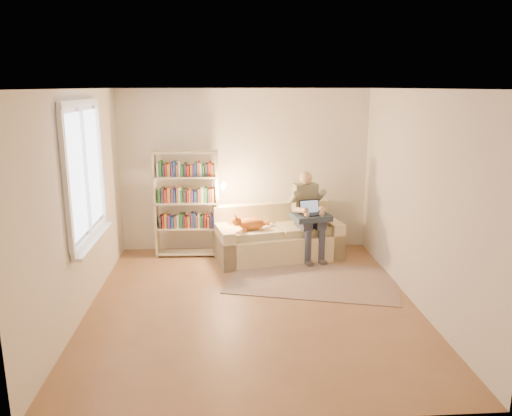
{
  "coord_description": "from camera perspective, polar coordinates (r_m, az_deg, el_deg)",
  "views": [
    {
      "loc": [
        -0.33,
        -5.72,
        2.63
      ],
      "look_at": [
        0.1,
        1.0,
        0.98
      ],
      "focal_mm": 35.0,
      "sensor_mm": 36.0,
      "label": 1
    }
  ],
  "objects": [
    {
      "name": "bookshelf",
      "position": [
        7.82,
        -7.92,
        1.08
      ],
      "size": [
        1.11,
        0.34,
        1.68
      ],
      "rotation": [
        0.0,
        0.0,
        -0.03
      ],
      "color": "beige",
      "rests_on": "floor"
    },
    {
      "name": "rug",
      "position": [
        7.04,
        6.43,
        -8.19
      ],
      "size": [
        2.56,
        1.89,
        0.01
      ],
      "primitive_type": "cube",
      "rotation": [
        0.0,
        0.0,
        -0.25
      ],
      "color": "gray",
      "rests_on": "floor"
    },
    {
      "name": "sofa",
      "position": [
        7.85,
        2.4,
        -3.54
      ],
      "size": [
        2.05,
        1.24,
        0.81
      ],
      "rotation": [
        0.0,
        0.0,
        0.21
      ],
      "color": "beige",
      "rests_on": "floor"
    },
    {
      "name": "wall_left",
      "position": [
        6.1,
        -19.49,
        0.38
      ],
      "size": [
        0.02,
        4.5,
        2.6
      ],
      "primitive_type": "cube",
      "color": "silver",
      "rests_on": "floor"
    },
    {
      "name": "ceiling",
      "position": [
        5.73,
        -0.41,
        13.48
      ],
      "size": [
        4.0,
        4.5,
        0.02
      ],
      "primitive_type": "cube",
      "color": "white",
      "rests_on": "wall_back"
    },
    {
      "name": "cat",
      "position": [
        7.53,
        -0.63,
        -1.77
      ],
      "size": [
        0.59,
        0.3,
        0.23
      ],
      "rotation": [
        0.0,
        0.0,
        0.21
      ],
      "color": "orange",
      "rests_on": "sofa"
    },
    {
      "name": "wall_right",
      "position": [
        6.31,
        18.05,
        0.93
      ],
      "size": [
        0.02,
        4.5,
        2.6
      ],
      "primitive_type": "cube",
      "color": "silver",
      "rests_on": "floor"
    },
    {
      "name": "person",
      "position": [
        7.74,
        5.95,
        -0.25
      ],
      "size": [
        0.47,
        0.65,
        1.35
      ],
      "rotation": [
        0.0,
        0.0,
        0.21
      ],
      "color": "gray",
      "rests_on": "sofa"
    },
    {
      "name": "laptop",
      "position": [
        7.62,
        6.01,
        -0.32
      ],
      "size": [
        0.36,
        0.31,
        0.28
      ],
      "rotation": [
        0.0,
        0.0,
        0.21
      ],
      "color": "black",
      "rests_on": "blanket"
    },
    {
      "name": "window",
      "position": [
        6.26,
        -18.6,
        1.48
      ],
      "size": [
        0.12,
        1.52,
        1.69
      ],
      "color": "white",
      "rests_on": "wall_left"
    },
    {
      "name": "blanket",
      "position": [
        7.64,
        6.02,
        -1.02
      ],
      "size": [
        0.63,
        0.55,
        0.08
      ],
      "primitive_type": "cube",
      "rotation": [
        0.0,
        0.0,
        0.21
      ],
      "color": "#273445",
      "rests_on": "person"
    },
    {
      "name": "floor",
      "position": [
        6.3,
        -0.37,
        -10.9
      ],
      "size": [
        4.5,
        4.5,
        0.0
      ],
      "primitive_type": "plane",
      "color": "brown",
      "rests_on": "ground"
    },
    {
      "name": "wall_back",
      "position": [
        8.08,
        -1.32,
        4.29
      ],
      "size": [
        4.0,
        0.02,
        2.6
      ],
      "primitive_type": "cube",
      "color": "silver",
      "rests_on": "floor"
    },
    {
      "name": "wall_front",
      "position": [
        3.73,
        1.63,
        -7.11
      ],
      "size": [
        4.0,
        0.02,
        2.6
      ],
      "primitive_type": "cube",
      "color": "silver",
      "rests_on": "floor"
    }
  ]
}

